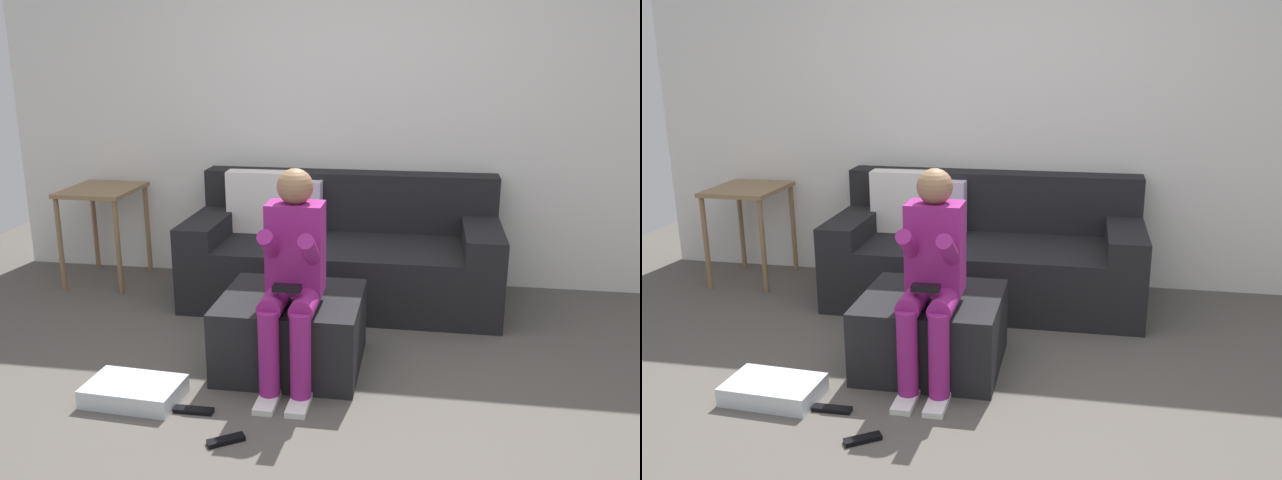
% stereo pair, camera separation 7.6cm
% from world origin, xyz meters
% --- Properties ---
extents(ground_plane, '(6.91, 6.91, 0.00)m').
position_xyz_m(ground_plane, '(0.00, 0.00, 0.00)').
color(ground_plane, '#544F49').
extents(wall_back, '(5.32, 0.10, 2.54)m').
position_xyz_m(wall_back, '(0.00, 2.19, 1.27)').
color(wall_back, silver).
rests_on(wall_back, ground_plane).
extents(couch_sectional, '(2.10, 0.93, 0.87)m').
position_xyz_m(couch_sectional, '(-0.05, 1.74, 0.32)').
color(couch_sectional, black).
rests_on(couch_sectional, ground_plane).
extents(ottoman, '(0.76, 0.68, 0.41)m').
position_xyz_m(ottoman, '(-0.18, 0.63, 0.20)').
color(ottoman, black).
rests_on(ottoman, ground_plane).
extents(person_seated, '(0.29, 0.57, 1.12)m').
position_xyz_m(person_seated, '(-0.13, 0.45, 0.61)').
color(person_seated, '#8C1E72').
rests_on(person_seated, ground_plane).
extents(storage_bin, '(0.48, 0.32, 0.10)m').
position_xyz_m(storage_bin, '(-0.88, 0.12, 0.05)').
color(storage_bin, silver).
rests_on(storage_bin, ground_plane).
extents(side_table, '(0.50, 0.58, 0.71)m').
position_xyz_m(side_table, '(-1.83, 1.80, 0.60)').
color(side_table, olive).
rests_on(side_table, ground_plane).
extents(remote_near_ottoman, '(0.17, 0.14, 0.02)m').
position_xyz_m(remote_near_ottoman, '(-0.32, -0.17, 0.01)').
color(remote_near_ottoman, black).
rests_on(remote_near_ottoman, ground_plane).
extents(remote_by_storage_bin, '(0.19, 0.05, 0.02)m').
position_xyz_m(remote_by_storage_bin, '(-0.55, 0.06, 0.01)').
color(remote_by_storage_bin, black).
rests_on(remote_by_storage_bin, ground_plane).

